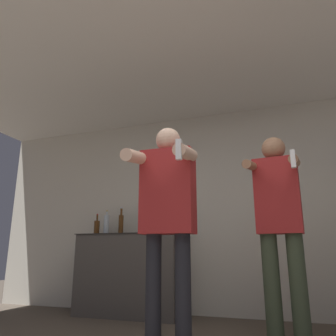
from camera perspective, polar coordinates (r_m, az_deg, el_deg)
name	(u,v)px	position (r m, az deg, el deg)	size (l,w,h in m)	color
wall_back	(235,208)	(4.21, 11.58, -6.80)	(7.00, 0.06, 2.55)	beige
ceiling_slab	(208,58)	(3.40, 7.03, 18.55)	(7.00, 3.15, 0.05)	silver
counter	(131,274)	(4.24, -6.42, -17.84)	(1.31, 0.59, 0.96)	#47423D
bottle_amber_bourbon	(121,224)	(4.38, -8.19, -9.55)	(0.06, 0.06, 0.36)	#563314
bottle_dark_rum	(155,223)	(4.18, -2.28, -9.50)	(0.08, 0.08, 0.36)	black
bottle_red_label	(97,227)	(4.56, -12.30, -10.05)	(0.07, 0.07, 0.28)	#563314
bottle_green_wine	(106,225)	(4.48, -10.68, -9.67)	(0.07, 0.07, 0.33)	silver
person_woman_foreground	(167,209)	(2.49, -0.09, -7.22)	(0.49, 0.49, 1.70)	black
person_man_side	(279,220)	(3.01, 18.82, -8.58)	(0.47, 0.55, 1.75)	#38422D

